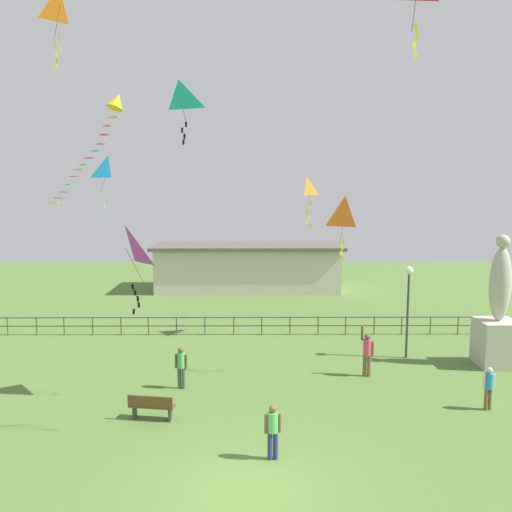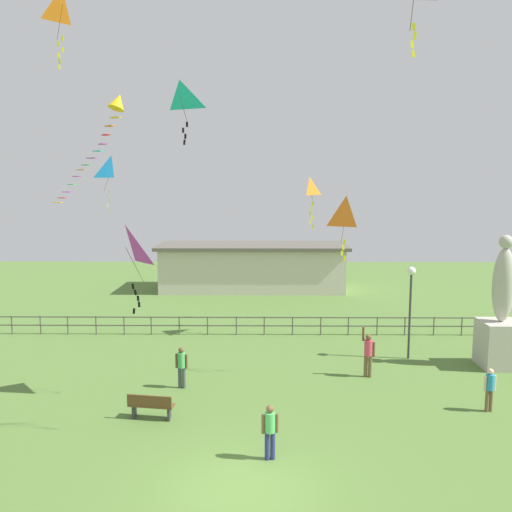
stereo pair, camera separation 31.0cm
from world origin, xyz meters
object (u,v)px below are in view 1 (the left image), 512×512
(park_bench, at_px, (151,406))
(kite_4, at_px, (109,170))
(statue_monument, at_px, (498,324))
(lamppost, at_px, (408,291))
(person_0, at_px, (181,365))
(kite_2, at_px, (60,7))
(kite_1, at_px, (307,189))
(streamer_kite, at_px, (110,114))
(person_1, at_px, (273,428))
(kite_5, at_px, (126,250))
(person_3, at_px, (489,385))
(kite_0, at_px, (345,213))
(kite_3, at_px, (179,97))
(person_2, at_px, (367,351))

(park_bench, relative_size, kite_4, 0.59)
(statue_monument, xyz_separation_m, lamppost, (-3.53, 0.99, 1.21))
(park_bench, relative_size, person_0, 0.98)
(park_bench, distance_m, kite_4, 12.65)
(park_bench, bearing_deg, kite_2, 128.85)
(kite_1, distance_m, streamer_kite, 10.22)
(person_1, height_order, kite_2, kite_2)
(park_bench, height_order, kite_1, kite_1)
(person_0, relative_size, streamer_kite, 0.33)
(kite_1, relative_size, kite_5, 0.81)
(person_3, relative_size, kite_1, 0.60)
(kite_0, bearing_deg, kite_3, -176.60)
(kite_3, distance_m, kite_4, 7.38)
(kite_0, bearing_deg, streamer_kite, -177.49)
(park_bench, distance_m, person_2, 8.81)
(person_3, height_order, kite_1, kite_1)
(person_1, distance_m, kite_0, 9.21)
(person_0, relative_size, person_1, 1.00)
(person_0, distance_m, kite_2, 14.48)
(kite_3, bearing_deg, statue_monument, 6.66)
(kite_3, xyz_separation_m, kite_5, (-1.62, -2.19, -5.40))
(kite_4, bearing_deg, person_3, -30.00)
(kite_0, xyz_separation_m, kite_4, (-10.44, 5.18, 1.78))
(person_3, xyz_separation_m, kite_3, (-10.70, 3.03, 9.94))
(kite_1, distance_m, kite_2, 13.02)
(person_3, relative_size, streamer_kite, 0.31)
(kite_0, relative_size, kite_3, 1.10)
(person_1, relative_size, kite_0, 0.63)
(kite_0, bearing_deg, person_3, -37.61)
(kite_3, bearing_deg, person_2, 1.76)
(kite_0, distance_m, kite_5, 8.38)
(person_1, distance_m, kite_5, 7.80)
(kite_0, relative_size, kite_2, 0.83)
(person_2, bearing_deg, person_0, -170.18)
(kite_3, relative_size, kite_5, 0.74)
(kite_1, distance_m, kite_3, 8.61)
(kite_2, bearing_deg, streamer_kite, -32.71)
(person_2, bearing_deg, kite_2, 174.56)
(lamppost, height_order, kite_3, kite_3)
(lamppost, height_order, person_2, lamppost)
(park_bench, height_order, kite_2, kite_2)
(park_bench, relative_size, person_3, 1.03)
(streamer_kite, bearing_deg, kite_2, 147.29)
(lamppost, distance_m, person_1, 10.99)
(person_0, height_order, kite_4, kite_4)
(park_bench, xyz_separation_m, kite_0, (6.86, 4.11, 6.03))
(kite_0, xyz_separation_m, kite_3, (-6.28, -0.37, 4.31))
(kite_5, bearing_deg, park_bench, -56.09)
(person_3, height_order, kite_2, kite_2)
(person_2, distance_m, kite_4, 14.54)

